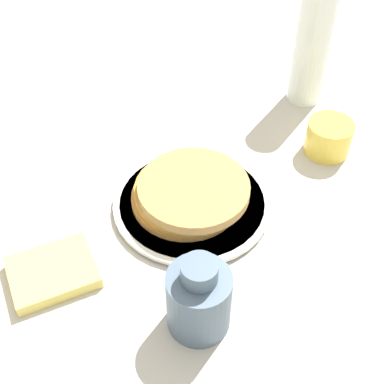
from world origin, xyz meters
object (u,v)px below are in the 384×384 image
object	(u,v)px
plate	(192,203)
cream_jug	(199,299)
water_bottle_near	(312,46)
pancake_stack	(191,192)
juice_glass	(329,137)

from	to	relation	value
plate	cream_jug	bearing A→B (deg)	-83.77
water_bottle_near	pancake_stack	bearing A→B (deg)	-123.24
cream_jug	water_bottle_near	distance (m)	0.56
plate	cream_jug	size ratio (longest dim) A/B	2.03
pancake_stack	juice_glass	size ratio (longest dim) A/B	2.28
pancake_stack	water_bottle_near	size ratio (longest dim) A/B	0.75
pancake_stack	juice_glass	xyz separation A→B (m)	(0.24, 0.16, -0.00)
plate	pancake_stack	xyz separation A→B (m)	(-0.00, -0.00, 0.03)
plate	cream_jug	world-z (taller)	cream_jug
juice_glass	cream_jug	world-z (taller)	cream_jug
pancake_stack	cream_jug	distance (m)	0.21
juice_glass	cream_jug	bearing A→B (deg)	-119.99
water_bottle_near	cream_jug	bearing A→B (deg)	-109.05
pancake_stack	water_bottle_near	bearing A→B (deg)	56.76
pancake_stack	water_bottle_near	xyz separation A→B (m)	(0.21, 0.32, 0.08)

